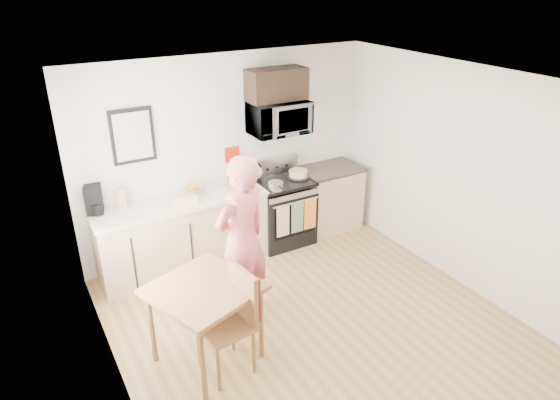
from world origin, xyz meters
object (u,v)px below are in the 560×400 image
chair (238,306)px  cake (298,174)px  range (282,213)px  person (242,240)px  microwave (278,118)px  dining_table (204,296)px

chair → cake: (1.82, 1.87, 0.29)m
range → person: (-1.20, -1.22, 0.50)m
person → cake: person is taller
range → chair: size_ratio=1.10×
chair → microwave: bearing=45.4°
range → cake: range is taller
microwave → dining_table: (-1.82, -1.78, -1.02)m
dining_table → person: bearing=36.8°
dining_table → cake: (2.05, 1.65, 0.23)m
person → cake: (1.44, 1.19, 0.04)m
range → chair: (-1.58, -1.89, 0.24)m
microwave → cake: size_ratio=2.49×
dining_table → chair: bearing=-42.1°
dining_table → microwave: bearing=44.5°
range → microwave: (-0.00, 0.10, 1.32)m
chair → range: bearing=43.9°
chair → person: bearing=54.6°
person → chair: (-0.38, -0.68, -0.25)m
range → microwave: 1.33m
range → dining_table: range is taller
cake → dining_table: bearing=-141.2°
microwave → chair: microwave is taller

